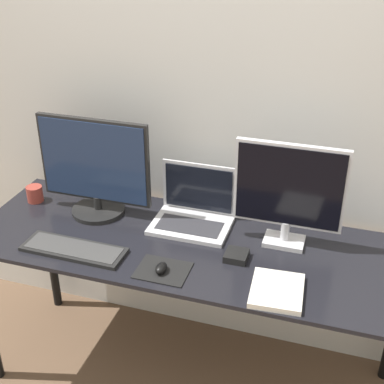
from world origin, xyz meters
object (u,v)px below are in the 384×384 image
(keyboard, at_px, (74,249))
(power_brick, at_px, (236,256))
(monitor_right, at_px, (289,191))
(laptop, at_px, (194,210))
(mouse, at_px, (161,268))
(mug, at_px, (35,194))
(monitor_left, at_px, (95,169))
(book, at_px, (277,291))

(keyboard, xyz_separation_m, power_brick, (0.64, 0.15, 0.01))
(monitor_right, distance_m, laptop, 0.45)
(laptop, bearing_deg, mouse, -91.31)
(mug, height_order, power_brick, mug)
(mug, bearing_deg, monitor_left, -0.43)
(keyboard, bearing_deg, laptop, 42.54)
(laptop, bearing_deg, monitor_right, -6.66)
(monitor_left, distance_m, keyboard, 0.38)
(keyboard, bearing_deg, mouse, -4.24)
(monitor_right, relative_size, book, 1.92)
(monitor_left, distance_m, mouse, 0.59)
(monitor_left, height_order, book, monitor_left)
(mouse, bearing_deg, monitor_left, 141.44)
(monitor_right, relative_size, keyboard, 1.03)
(monitor_left, relative_size, laptop, 1.52)
(monitor_left, relative_size, keyboard, 1.19)
(book, bearing_deg, power_brick, 139.16)
(laptop, height_order, mug, laptop)
(mouse, distance_m, power_brick, 0.31)
(mouse, distance_m, book, 0.44)
(book, bearing_deg, monitor_left, 159.17)
(laptop, distance_m, power_brick, 0.33)
(monitor_left, xyz_separation_m, mouse, (0.43, -0.35, -0.19))
(monitor_right, distance_m, mouse, 0.58)
(keyboard, bearing_deg, monitor_left, 98.16)
(laptop, relative_size, book, 1.46)
(keyboard, height_order, power_brick, power_brick)
(keyboard, height_order, book, book)
(keyboard, relative_size, book, 1.87)
(mouse, bearing_deg, book, 1.65)
(monitor_left, xyz_separation_m, laptop, (0.44, 0.05, -0.16))
(keyboard, relative_size, power_brick, 4.65)
(monitor_left, xyz_separation_m, keyboard, (0.05, -0.32, -0.21))
(keyboard, bearing_deg, book, -1.11)
(monitor_left, bearing_deg, keyboard, -81.84)
(monitor_left, bearing_deg, mug, 179.57)
(laptop, xyz_separation_m, keyboard, (-0.40, -0.36, -0.05))
(monitor_left, height_order, mouse, monitor_left)
(keyboard, xyz_separation_m, book, (0.83, -0.02, 0.00))
(mouse, xyz_separation_m, power_brick, (0.25, 0.18, -0.01))
(monitor_left, xyz_separation_m, power_brick, (0.69, -0.17, -0.20))
(monitor_left, relative_size, book, 2.22)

